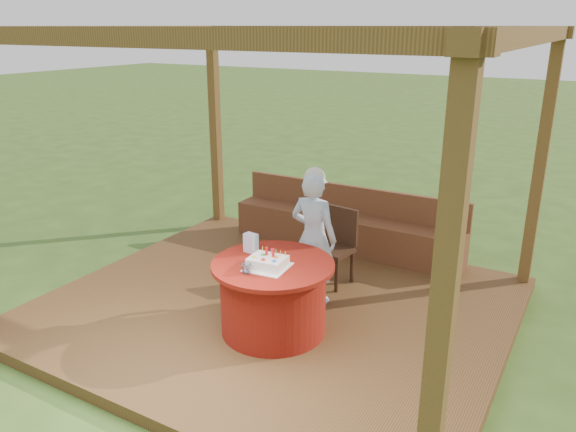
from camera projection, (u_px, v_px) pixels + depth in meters
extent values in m
plane|color=#34551C|center=(276.00, 313.00, 5.84)|extent=(60.00, 60.00, 0.00)
cube|color=brown|center=(276.00, 308.00, 5.82)|extent=(4.50, 4.00, 0.12)
cube|color=brown|center=(442.00, 323.00, 2.83)|extent=(0.12, 0.12, 2.60)
cube|color=brown|center=(215.00, 132.00, 7.93)|extent=(0.12, 0.12, 2.60)
cube|color=brown|center=(540.00, 168.00, 5.92)|extent=(0.12, 0.12, 2.60)
cube|color=brown|center=(113.00, 37.00, 3.41)|extent=(4.50, 0.14, 0.12)
cube|color=brown|center=(358.00, 31.00, 6.49)|extent=(4.50, 0.14, 0.12)
cube|color=brown|center=(103.00, 32.00, 5.96)|extent=(0.14, 4.00, 0.12)
cube|color=brown|center=(532.00, 35.00, 3.94)|extent=(0.14, 4.00, 0.12)
cube|color=brown|center=(162.00, 32.00, 5.56)|extent=(0.10, 3.70, 0.10)
cube|color=brown|center=(274.00, 33.00, 4.95)|extent=(0.10, 3.70, 0.10)
cube|color=brown|center=(417.00, 34.00, 4.33)|extent=(0.10, 3.70, 0.10)
cube|color=brown|center=(345.00, 233.00, 7.12)|extent=(3.00, 0.42, 0.45)
cube|color=brown|center=(352.00, 199.00, 7.14)|extent=(3.00, 0.06, 0.35)
cylinder|color=maroon|center=(273.00, 299.00, 5.19)|extent=(0.97, 0.97, 0.65)
cylinder|color=maroon|center=(273.00, 265.00, 5.08)|extent=(1.12, 1.12, 0.04)
cube|color=#341D10|center=(333.00, 250.00, 6.14)|extent=(0.44, 0.44, 0.05)
cylinder|color=#341D10|center=(313.00, 268.00, 6.17)|extent=(0.04, 0.04, 0.39)
cylinder|color=#341D10|center=(336.00, 275.00, 5.99)|extent=(0.04, 0.04, 0.39)
cylinder|color=#341D10|center=(328.00, 259.00, 6.41)|extent=(0.04, 0.04, 0.39)
cylinder|color=#341D10|center=(352.00, 266.00, 6.23)|extent=(0.04, 0.04, 0.39)
cube|color=#341D10|center=(342.00, 227.00, 6.20)|extent=(0.39, 0.09, 0.45)
imported|color=#A3C8F1|center=(314.00, 238.00, 5.67)|extent=(0.51, 0.34, 1.38)
sphere|color=white|center=(314.00, 178.00, 5.47)|extent=(0.21, 0.21, 0.21)
cube|color=white|center=(268.00, 267.00, 4.97)|extent=(0.39, 0.39, 0.01)
cube|color=white|center=(268.00, 262.00, 4.96)|extent=(0.34, 0.28, 0.09)
cylinder|color=red|center=(267.00, 251.00, 4.98)|extent=(0.03, 0.03, 0.07)
cylinder|color=red|center=(273.00, 253.00, 4.95)|extent=(0.03, 0.03, 0.07)
sphere|color=yellow|center=(254.00, 256.00, 4.94)|extent=(0.04, 0.04, 0.04)
sphere|color=red|center=(263.00, 259.00, 4.88)|extent=(0.04, 0.04, 0.04)
sphere|color=blue|center=(274.00, 260.00, 4.85)|extent=(0.04, 0.04, 0.04)
sphere|color=green|center=(263.00, 254.00, 4.99)|extent=(0.04, 0.04, 0.04)
sphere|color=orange|center=(276.00, 257.00, 4.93)|extent=(0.04, 0.04, 0.04)
cube|color=#DF90C4|center=(251.00, 243.00, 5.29)|extent=(0.14, 0.10, 0.18)
imported|color=white|center=(246.00, 269.00, 4.84)|extent=(0.11, 0.11, 0.09)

